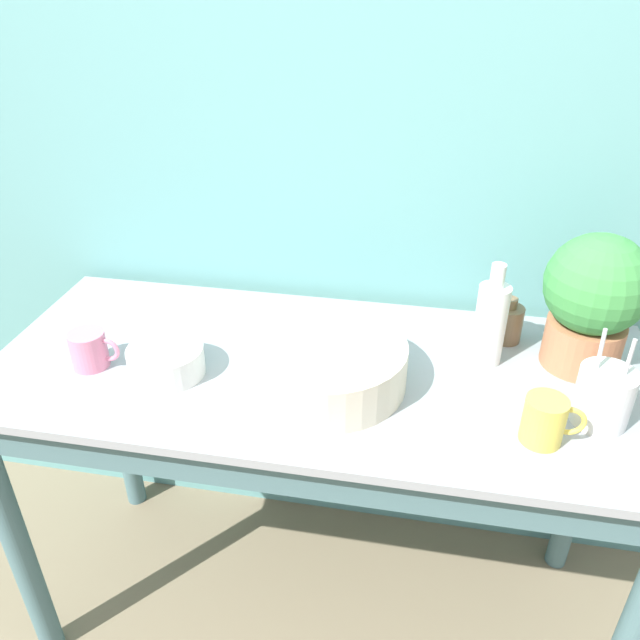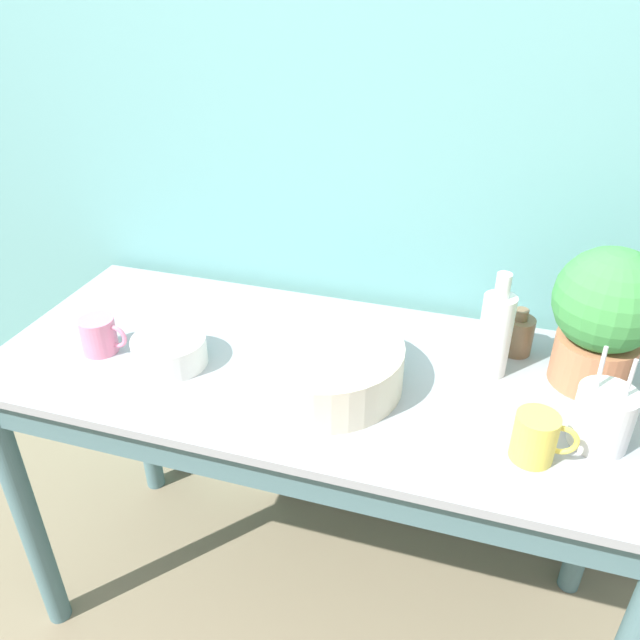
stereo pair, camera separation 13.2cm
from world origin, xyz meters
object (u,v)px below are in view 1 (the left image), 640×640
Objects in this scene: potted_plant at (594,298)px; mug_yellow at (545,420)px; bowl_wash_large at (326,364)px; bottle_short at (507,323)px; utensil_cup at (603,397)px; bowl_small_enamel_white at (166,361)px; bottle_tall at (490,322)px; mug_pink at (90,349)px.

mug_yellow is (-0.11, -0.28, -0.12)m from potted_plant.
bowl_wash_large is at bearing -162.09° from potted_plant.
potted_plant is at bearing 17.91° from bowl_wash_large.
bottle_short is 0.56× the size of utensil_cup.
bowl_small_enamel_white is at bearing -175.25° from bowl_wash_large.
utensil_cup reaches higher than bowl_wash_large.
mug_yellow is (0.43, -0.10, -0.00)m from bowl_wash_large.
bottle_tall is at bearing 110.61° from mug_yellow.
potted_plant reaches higher than bottle_short.
bottle_tall reaches higher than bowl_small_enamel_white.
bottle_tall is 0.12m from bottle_short.
bottle_short is (0.05, 0.10, -0.05)m from bottle_tall.
mug_yellow reaches higher than bowl_small_enamel_white.
potted_plant is 2.71× the size of mug_pink.
bottle_tall is 1.21× the size of utensil_cup.
potted_plant is 0.22m from bottle_tall.
bottle_tall reaches higher than bowl_wash_large.
bowl_wash_large reaches higher than mug_yellow.
potted_plant is 0.92m from bowl_small_enamel_white.
bowl_small_enamel_white is at bearing 1.06° from mug_pink.
mug_yellow reaches higher than mug_pink.
potted_plant is 1.55× the size of utensil_cup.
utensil_cup reaches higher than bowl_small_enamel_white.
bowl_small_enamel_white is (-0.68, -0.18, -0.07)m from bottle_tall.
mug_pink is at bearing -176.49° from bowl_wash_large.
mug_yellow is at bearing -111.47° from potted_plant.
bowl_wash_large is 0.46m from bottle_short.
bowl_small_enamel_white is (-0.78, 0.07, -0.02)m from mug_yellow.
bottle_tall is (-0.20, -0.03, -0.07)m from potted_plant.
bowl_wash_large is at bearing 4.75° from bowl_small_enamel_white.
utensil_cup is at bearing -39.59° from bottle_tall.
mug_yellow is (0.95, -0.07, 0.01)m from mug_pink.
potted_plant is at bearing 68.53° from mug_yellow.
utensil_cup is at bearing -2.58° from bowl_wash_large.
mug_pink is 0.95m from mug_yellow.
potted_plant is 0.91× the size of bowl_wash_large.
bowl_wash_large is 3.06× the size of bottle_short.
bowl_wash_large is at bearing -147.36° from bottle_short.
mug_yellow is (0.09, -0.25, -0.05)m from bottle_tall.
bottle_tall is 0.27m from utensil_cup.
potted_plant is 1.87× the size of bowl_small_enamel_white.
mug_pink is at bearing 175.71° from mug_yellow.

